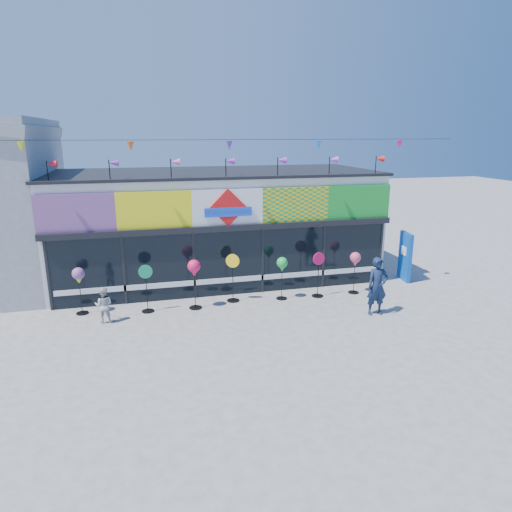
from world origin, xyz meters
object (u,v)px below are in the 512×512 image
object	(u,v)px
spinner_0	(79,277)
spinner_3	(233,276)
spinner_2	(194,270)
child	(104,305)
spinner_4	(282,266)
spinner_1	(146,287)
spinner_5	(318,273)
adult_man	(377,286)
blue_sign	(405,256)
spinner_6	(355,260)

from	to	relation	value
spinner_0	spinner_3	world-z (taller)	spinner_3
spinner_0	spinner_2	world-z (taller)	spinner_2
spinner_3	child	bearing A→B (deg)	-169.06
spinner_0	spinner_4	size ratio (longest dim) A/B	1.02
spinner_3	child	xyz separation A→B (m)	(-4.09, -0.79, -0.32)
spinner_1	spinner_5	xyz separation A→B (m)	(5.76, -0.03, 0.02)
adult_man	blue_sign	bearing A→B (deg)	47.39
spinner_3	spinner_2	bearing A→B (deg)	-165.55
spinner_0	spinner_4	distance (m)	6.49
blue_sign	spinner_6	distance (m)	2.71
spinner_6	child	world-z (taller)	spinner_6
spinner_4	child	size ratio (longest dim) A/B	1.36
spinner_3	blue_sign	bearing A→B (deg)	5.28
spinner_1	spinner_3	size ratio (longest dim) A/B	0.94
spinner_1	spinner_5	size ratio (longest dim) A/B	0.97
blue_sign	adult_man	bearing A→B (deg)	-125.46
spinner_0	spinner_2	size ratio (longest dim) A/B	0.93
spinner_3	spinner_6	xyz separation A→B (m)	(4.32, -0.26, 0.33)
spinner_5	spinner_6	distance (m)	1.42
blue_sign	spinner_0	distance (m)	11.71
spinner_2	adult_man	xyz separation A→B (m)	(5.43, -1.90, -0.39)
spinner_5	spinner_4	bearing A→B (deg)	176.64
spinner_1	spinner_2	size ratio (longest dim) A/B	0.95
spinner_0	spinner_1	bearing A→B (deg)	-9.53
spinner_3	spinner_6	size ratio (longest dim) A/B	1.10
child	spinner_1	bearing A→B (deg)	-147.87
spinner_0	child	xyz separation A→B (m)	(0.74, -0.87, -0.67)
spinner_1	blue_sign	bearing A→B (deg)	5.26
spinner_0	spinner_4	bearing A→B (deg)	-2.54
spinner_3	spinner_5	xyz separation A→B (m)	(2.94, -0.28, -0.03)
spinner_3	spinner_4	world-z (taller)	spinner_3
spinner_1	spinner_3	distance (m)	2.84
child	blue_sign	bearing A→B (deg)	-163.25
spinner_4	adult_man	bearing A→B (deg)	-39.62
blue_sign	spinner_5	world-z (taller)	blue_sign
blue_sign	spinner_6	xyz separation A→B (m)	(-2.54, -0.90, 0.26)
blue_sign	spinner_1	world-z (taller)	blue_sign
spinner_0	spinner_1	xyz separation A→B (m)	(2.01, -0.34, -0.39)
spinner_6	adult_man	size ratio (longest dim) A/B	0.82
spinner_2	child	distance (m)	2.91
spinner_6	child	bearing A→B (deg)	-176.41
spinner_0	spinner_4	world-z (taller)	spinner_0
spinner_0	spinner_6	size ratio (longest dim) A/B	1.01
spinner_0	spinner_6	bearing A→B (deg)	-2.15
spinner_4	spinner_5	size ratio (longest dim) A/B	0.93
spinner_1	adult_man	world-z (taller)	adult_man
spinner_6	spinner_3	bearing A→B (deg)	176.50
spinner_0	adult_man	world-z (taller)	adult_man
adult_man	child	world-z (taller)	adult_man
blue_sign	spinner_4	bearing A→B (deg)	-162.46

